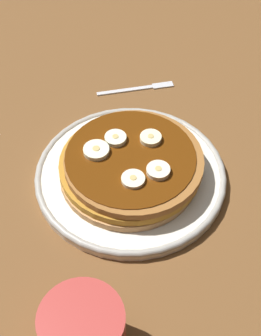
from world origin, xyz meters
The scene contains 10 objects.
ground_plane centered at (0.00, 0.00, -1.50)cm, with size 140.00×140.00×3.00cm, color brown.
plate centered at (0.00, 0.00, 0.89)cm, with size 26.61×26.61×1.66cm.
pancake_stack centered at (0.15, -0.27, 3.12)cm, with size 19.84×19.63×3.49cm.
banana_slice_0 centered at (-3.19, 1.61, 5.13)cm, with size 3.01×3.01×0.92cm.
banana_slice_1 centered at (2.30, -3.59, 5.05)cm, with size 3.07×3.07×0.74cm.
banana_slice_2 centered at (-4.37, -1.55, 5.13)cm, with size 3.51×3.51×0.90cm.
banana_slice_3 centered at (4.51, -0.85, 5.14)cm, with size 3.10×3.10×0.93cm.
banana_slice_4 centered at (1.05, 3.91, 5.14)cm, with size 2.97×2.97×0.93cm.
coffee_mug centered at (7.47, -23.43, 4.28)cm, with size 11.96×8.65×8.30cm.
fork centered at (-7.78, 18.02, 0.25)cm, with size 10.60×9.09×0.50cm.
Camera 1 is at (20.33, -38.14, 52.45)cm, focal length 51.54 mm.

